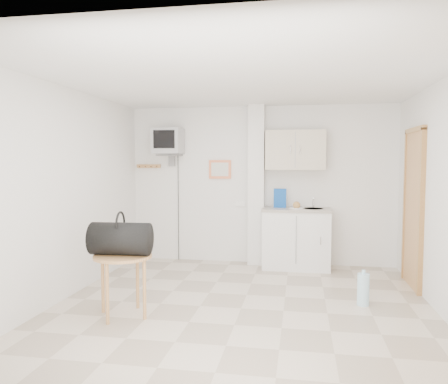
% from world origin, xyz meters
% --- Properties ---
extents(ground, '(4.50, 4.50, 0.00)m').
position_xyz_m(ground, '(0.00, 0.00, 0.00)').
color(ground, beige).
rests_on(ground, ground).
extents(room_envelope, '(4.24, 4.54, 2.55)m').
position_xyz_m(room_envelope, '(0.24, 0.09, 1.54)').
color(room_envelope, white).
rests_on(room_envelope, ground).
extents(kitchenette, '(1.03, 0.58, 2.10)m').
position_xyz_m(kitchenette, '(0.57, 2.00, 0.80)').
color(kitchenette, white).
rests_on(kitchenette, ground).
extents(crt_television, '(0.44, 0.45, 2.15)m').
position_xyz_m(crt_television, '(-1.45, 2.02, 1.94)').
color(crt_television, slate).
rests_on(crt_television, ground).
extents(round_table, '(0.61, 0.61, 0.65)m').
position_xyz_m(round_table, '(-1.19, -0.44, 0.56)').
color(round_table, '#A26A3C').
rests_on(round_table, ground).
extents(duffel_bag, '(0.64, 0.38, 0.46)m').
position_xyz_m(duffel_bag, '(-1.21, -0.44, 0.82)').
color(duffel_bag, black).
rests_on(duffel_bag, round_table).
extents(water_bottle, '(0.14, 0.14, 0.41)m').
position_xyz_m(water_bottle, '(1.35, 0.35, 0.18)').
color(water_bottle, '#AFDEF3').
rests_on(water_bottle, ground).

